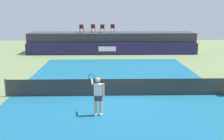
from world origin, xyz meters
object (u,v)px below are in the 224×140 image
object	(u,v)px
spectator_chair_far_left	(82,28)
spectator_chair_right	(113,28)
net_post_near	(6,88)
tennis_ball	(80,84)
spectator_chair_left	(93,28)
spectator_chair_center	(102,28)
tennis_player	(98,95)

from	to	relation	value
spectator_chair_far_left	spectator_chair_right	distance (m)	3.38
net_post_near	tennis_ball	xyz separation A→B (m)	(3.83, 2.22, -0.46)
spectator_chair_left	spectator_chair_center	bearing A→B (deg)	-22.81
spectator_chair_right	net_post_near	xyz separation A→B (m)	(-6.29, -15.38, -2.19)
spectator_chair_right	spectator_chair_center	bearing A→B (deg)	-162.26
spectator_chair_center	spectator_chair_right	size ratio (longest dim) A/B	1.00
tennis_player	tennis_ball	distance (m)	5.27
net_post_near	spectator_chair_right	bearing A→B (deg)	67.76
spectator_chair_left	tennis_player	size ratio (longest dim) A/B	0.50
spectator_chair_far_left	tennis_player	bearing A→B (deg)	-82.95
net_post_near	tennis_player	world-z (taller)	tennis_player
tennis_player	tennis_ball	bearing A→B (deg)	104.48
tennis_ball	spectator_chair_left	bearing A→B (deg)	88.62
net_post_near	tennis_player	bearing A→B (deg)	-28.68
tennis_ball	spectator_chair_far_left	bearing A→B (deg)	94.04
spectator_chair_right	spectator_chair_left	bearing A→B (deg)	178.20
spectator_chair_far_left	tennis_ball	xyz separation A→B (m)	(0.90, -12.73, -2.66)
net_post_near	tennis_player	xyz separation A→B (m)	(5.13, -2.80, 0.46)
spectator_chair_left	tennis_ball	xyz separation A→B (m)	(-0.32, -13.22, -2.66)
spectator_chair_far_left	tennis_ball	world-z (taller)	spectator_chair_far_left
spectator_chair_far_left	net_post_near	size ratio (longest dim) A/B	0.89
spectator_chair_left	net_post_near	distance (m)	16.14
tennis_ball	tennis_player	bearing A→B (deg)	-75.52
spectator_chair_left	tennis_ball	bearing A→B (deg)	-91.38
spectator_chair_right	spectator_chair_far_left	bearing A→B (deg)	-172.70
spectator_chair_left	spectator_chair_right	size ratio (longest dim) A/B	1.00
spectator_chair_center	tennis_ball	size ratio (longest dim) A/B	13.06
spectator_chair_left	tennis_ball	world-z (taller)	spectator_chair_left
spectator_chair_far_left	tennis_player	world-z (taller)	spectator_chair_far_left
spectator_chair_far_left	spectator_chair_left	world-z (taller)	same
spectator_chair_right	tennis_player	bearing A→B (deg)	-93.65
net_post_near	spectator_chair_center	bearing A→B (deg)	71.03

